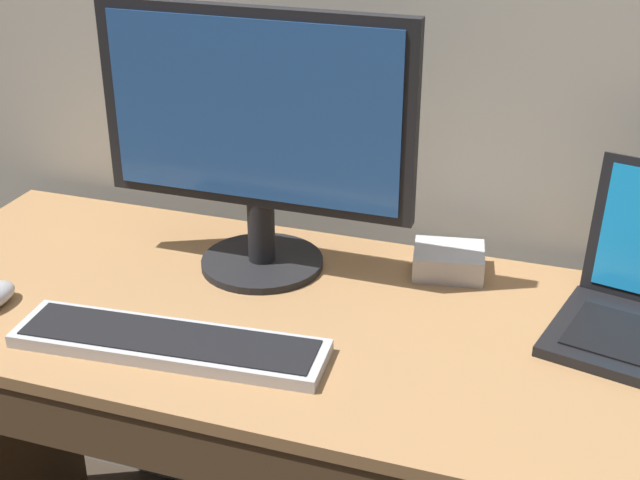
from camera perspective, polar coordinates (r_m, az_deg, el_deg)
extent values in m
cube|color=#A87A4C|center=(1.40, 4.08, -6.17)|extent=(1.74, 0.61, 0.02)
cylinder|color=black|center=(1.58, -3.79, -1.45)|extent=(0.22, 0.22, 0.01)
cylinder|color=black|center=(1.55, -3.85, 0.62)|extent=(0.05, 0.05, 0.11)
cube|color=black|center=(1.45, -4.30, 8.46)|extent=(0.55, 0.02, 0.34)
cube|color=#28569E|center=(1.44, -4.52, 8.29)|extent=(0.50, 0.00, 0.30)
cube|color=#BCBCC1|center=(1.35, -9.80, -6.67)|extent=(0.49, 0.15, 0.02)
cube|color=black|center=(1.35, -9.84, -6.26)|extent=(0.46, 0.13, 0.00)
cube|color=silver|center=(1.56, 8.38, -1.37)|extent=(0.14, 0.12, 0.05)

